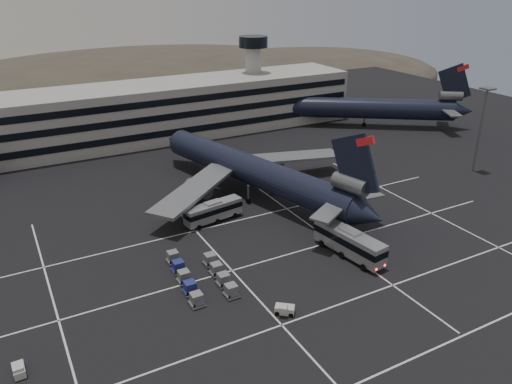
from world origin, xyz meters
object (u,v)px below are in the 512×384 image
bus_far (213,211)px  uld_cluster (200,276)px  tug_a (19,370)px  bus_near (349,241)px  trijet_main (255,171)px

bus_far → uld_cluster: 18.54m
bus_far → tug_a: size_ratio=4.86×
bus_near → bus_far: bus_near is taller
bus_far → tug_a: 40.68m
bus_near → tug_a: bearing=175.5°
trijet_main → tug_a: size_ratio=25.24×
bus_near → uld_cluster: size_ratio=0.91×
trijet_main → bus_far: (-11.47, -5.94, -3.18)m
trijet_main → bus_near: 26.55m
trijet_main → bus_near: (1.98, -26.33, -2.82)m
bus_far → uld_cluster: (-9.21, -16.05, -1.20)m
tug_a → uld_cluster: size_ratio=0.16×
bus_near → bus_far: bearing=115.2°
uld_cluster → bus_far: bearing=60.2°
tug_a → uld_cluster: uld_cluster is taller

